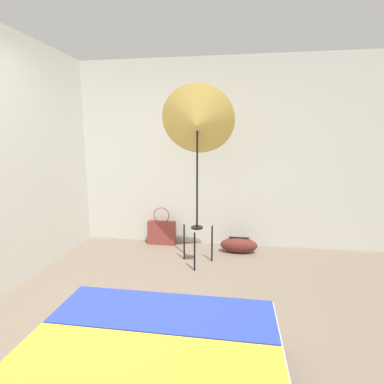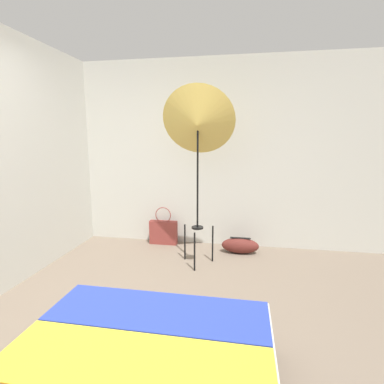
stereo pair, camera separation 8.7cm
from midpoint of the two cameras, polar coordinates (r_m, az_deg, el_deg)
name	(u,v)px [view 2 (the right image)]	position (r m, az deg, el deg)	size (l,w,h in m)	color
ground_plane	(127,350)	(2.50, -11.16, -27.44)	(14.00, 14.00, 0.00)	#756656
wall_back	(188,154)	(4.29, -0.18, 7.23)	(8.00, 0.05, 2.60)	beige
wall_side_left	(22,159)	(3.66, -29.13, 5.45)	(0.05, 8.00, 2.60)	beige
photo_umbrella	(198,124)	(3.48, 1.84, 12.81)	(0.85, 0.51, 2.11)	black
tote_bag	(163,232)	(4.40, -4.90, -7.55)	(0.40, 0.10, 0.55)	brown
duffel_bag	(240,246)	(4.13, 9.76, -10.02)	(0.49, 0.21, 0.21)	#5B231E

